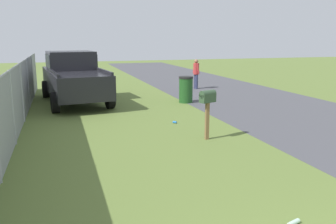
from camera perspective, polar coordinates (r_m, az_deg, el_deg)
mailbox at (r=9.12m, az=6.49°, el=1.86°), size 0.34×0.48×1.32m
pickup_truck at (r=15.08m, az=-15.22°, el=5.77°), size 5.65×2.76×2.09m
trash_bin at (r=14.50m, az=2.94°, el=3.70°), size 0.59×0.59×1.09m
pedestrian at (r=18.50m, az=4.62°, el=6.55°), size 0.49×0.30×1.55m
fence_section at (r=10.69m, az=-23.43°, el=2.27°), size 17.78×0.07×1.88m
litter_bottle_by_mailbox at (r=5.56m, az=19.86°, el=-16.67°), size 0.13×0.23×0.07m
litter_can_far_scatter at (r=11.01m, az=1.11°, el=-1.68°), size 0.13×0.13×0.07m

